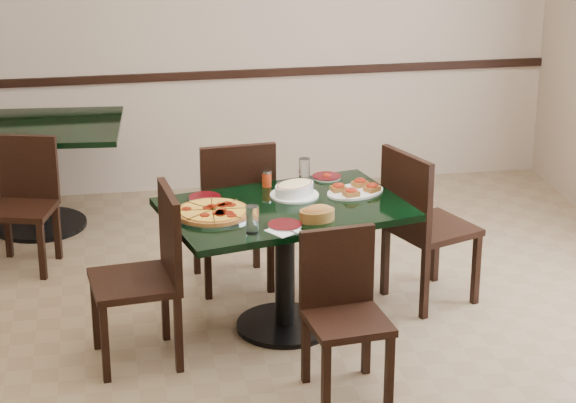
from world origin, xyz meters
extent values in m
plane|color=#786445|center=(0.00, 0.00, 0.00)|extent=(5.50, 5.50, 0.00)
plane|color=gray|center=(0.00, 2.75, 1.40)|extent=(5.00, 0.00, 5.00)
plane|color=gray|center=(0.00, -2.75, 1.40)|extent=(5.00, 0.00, 5.00)
cube|color=black|center=(0.00, 2.73, 0.90)|extent=(5.00, 0.03, 0.06)
cube|color=black|center=(0.03, 0.27, 0.73)|extent=(1.47, 1.12, 0.04)
cylinder|color=black|center=(0.03, 0.27, 0.35)|extent=(0.11, 0.11, 0.71)
cylinder|color=black|center=(0.03, 0.27, 0.01)|extent=(0.56, 0.56, 0.03)
cube|color=black|center=(-1.42, 2.13, 0.73)|extent=(1.28, 0.97, 0.04)
cylinder|color=black|center=(-1.42, 2.13, 0.35)|extent=(0.13, 0.13, 0.71)
cylinder|color=black|center=(-1.42, 2.13, 0.01)|extent=(0.66, 0.66, 0.03)
cube|color=black|center=(-0.18, 0.94, 0.46)|extent=(0.49, 0.49, 0.04)
cube|color=black|center=(-0.17, 0.74, 0.73)|extent=(0.45, 0.08, 0.48)
cube|color=black|center=(-0.01, 1.15, 0.22)|extent=(0.04, 0.04, 0.44)
cube|color=black|center=(0.03, 0.76, 0.22)|extent=(0.04, 0.04, 0.44)
cube|color=black|center=(-0.40, 1.12, 0.22)|extent=(0.04, 0.04, 0.44)
cube|color=black|center=(-0.36, 0.73, 0.22)|extent=(0.04, 0.04, 0.44)
cube|color=black|center=(0.22, -0.52, 0.40)|extent=(0.44, 0.44, 0.04)
cube|color=black|center=(0.20, -0.34, 0.64)|extent=(0.40, 0.09, 0.42)
cube|color=black|center=(0.07, -0.70, 0.19)|extent=(0.04, 0.04, 0.38)
cube|color=black|center=(0.03, -0.37, 0.19)|extent=(0.04, 0.04, 0.38)
cube|color=black|center=(0.41, -0.66, 0.19)|extent=(0.04, 0.04, 0.38)
cube|color=black|center=(0.37, -0.33, 0.19)|extent=(0.04, 0.04, 0.38)
cube|color=black|center=(0.96, 0.50, 0.46)|extent=(0.58, 0.58, 0.04)
cube|color=black|center=(0.77, 0.43, 0.72)|extent=(0.20, 0.43, 0.48)
cube|color=black|center=(1.22, 0.40, 0.22)|extent=(0.05, 0.05, 0.44)
cube|color=black|center=(0.86, 0.25, 0.22)|extent=(0.05, 0.05, 0.44)
cube|color=black|center=(1.07, 0.76, 0.22)|extent=(0.05, 0.05, 0.44)
cube|color=black|center=(0.71, 0.61, 0.22)|extent=(0.05, 0.05, 0.44)
cube|color=black|center=(-0.82, 0.02, 0.46)|extent=(0.50, 0.50, 0.04)
cube|color=black|center=(-0.62, 0.04, 0.72)|extent=(0.09, 0.45, 0.48)
cube|color=black|center=(-1.04, 0.19, 0.22)|extent=(0.04, 0.04, 0.44)
cube|color=black|center=(-0.65, 0.24, 0.22)|extent=(0.04, 0.04, 0.44)
cube|color=black|center=(-0.99, -0.20, 0.22)|extent=(0.04, 0.04, 0.44)
cube|color=black|center=(-0.61, -0.15, 0.22)|extent=(0.04, 0.04, 0.44)
cube|color=black|center=(-1.48, 1.40, 0.40)|extent=(0.49, 0.49, 0.04)
cube|color=black|center=(-1.43, 1.57, 0.63)|extent=(0.39, 0.14, 0.42)
cube|color=black|center=(-1.60, 1.61, 0.19)|extent=(0.05, 0.05, 0.38)
cube|color=black|center=(-1.37, 1.19, 0.19)|extent=(0.05, 0.05, 0.38)
cube|color=black|center=(-1.28, 1.52, 0.19)|extent=(0.05, 0.05, 0.38)
cylinder|color=#BBBCC3|center=(-0.38, 0.20, 0.76)|extent=(0.44, 0.44, 0.01)
cylinder|color=brown|center=(-0.38, 0.20, 0.77)|extent=(0.41, 0.41, 0.02)
cylinder|color=gold|center=(-0.38, 0.20, 0.78)|extent=(0.36, 0.36, 0.01)
cylinder|color=silver|center=(0.11, 0.42, 0.76)|extent=(0.28, 0.28, 0.01)
ellipsoid|color=#F9EAAC|center=(0.11, 0.42, 0.82)|extent=(0.26, 0.24, 0.04)
ellipsoid|color=#946029|center=(0.17, 0.02, 0.81)|extent=(0.18, 0.11, 0.07)
cylinder|color=silver|center=(-0.02, -0.03, 0.76)|extent=(0.18, 0.18, 0.01)
cylinder|color=#360307|center=(-0.02, -0.03, 0.76)|extent=(0.18, 0.18, 0.00)
cylinder|color=silver|center=(0.36, 0.69, 0.76)|extent=(0.17, 0.17, 0.01)
cylinder|color=#360307|center=(0.36, 0.69, 0.76)|extent=(0.17, 0.17, 0.00)
ellipsoid|color=#9A1A07|center=(0.36, 0.69, 0.77)|extent=(0.05, 0.05, 0.02)
cylinder|color=silver|center=(-0.39, 0.46, 0.76)|extent=(0.18, 0.18, 0.01)
cylinder|color=#360307|center=(-0.39, 0.46, 0.76)|extent=(0.18, 0.18, 0.00)
cube|color=white|center=(-0.04, -0.10, 0.75)|extent=(0.20, 0.20, 0.00)
cube|color=#BBBCC3|center=(-0.02, -0.10, 0.76)|extent=(0.09, 0.12, 0.00)
cylinder|color=white|center=(0.22, 0.66, 0.82)|extent=(0.07, 0.07, 0.14)
cylinder|color=white|center=(-0.20, -0.10, 0.82)|extent=(0.07, 0.07, 0.15)
cylinder|color=red|center=(-0.02, 0.61, 0.79)|extent=(0.05, 0.05, 0.09)
cylinder|color=#BBBCC3|center=(-0.02, 0.61, 0.84)|extent=(0.06, 0.06, 0.01)
camera|label=1|loc=(-0.93, -5.49, 2.94)|focal=70.00mm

